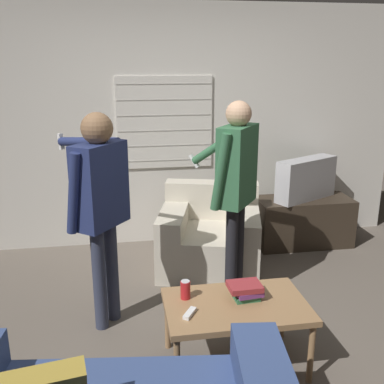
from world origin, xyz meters
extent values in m
plane|color=#665B51|center=(0.00, 0.00, 0.00)|extent=(16.00, 16.00, 0.00)
cube|color=silver|center=(0.00, 2.03, 1.27)|extent=(5.20, 0.06, 2.55)
cube|color=silver|center=(-0.02, 1.99, 1.33)|extent=(1.01, 0.02, 0.97)
cube|color=#A4A099|center=(-0.02, 1.98, 0.93)|extent=(0.99, 0.00, 0.01)
cube|color=#A4A099|center=(-0.02, 1.98, 1.09)|extent=(0.99, 0.00, 0.01)
cube|color=#A4A099|center=(-0.02, 1.98, 1.25)|extent=(0.99, 0.00, 0.01)
cube|color=#A4A099|center=(-0.02, 1.98, 1.42)|extent=(0.99, 0.00, 0.01)
cube|color=#A4A099|center=(-0.02, 1.98, 1.58)|extent=(0.99, 0.00, 0.01)
cube|color=#A4A099|center=(-0.02, 1.98, 1.74)|extent=(0.99, 0.00, 0.01)
cube|color=beige|center=(0.32, 1.22, 0.20)|extent=(1.13, 1.08, 0.41)
cube|color=beige|center=(0.41, 1.55, 0.60)|extent=(0.96, 0.44, 0.38)
cube|color=beige|center=(0.66, 1.13, 0.50)|extent=(0.46, 0.90, 0.18)
cube|color=beige|center=(-0.02, 1.31, 0.50)|extent=(0.46, 0.90, 0.18)
cube|color=#9E754C|center=(0.19, -0.25, 0.44)|extent=(0.93, 0.58, 0.04)
cylinder|color=#9E754C|center=(-0.23, 0.01, 0.21)|extent=(0.04, 0.04, 0.42)
cylinder|color=#9E754C|center=(0.62, 0.01, 0.21)|extent=(0.04, 0.04, 0.42)
cylinder|color=#9E754C|center=(-0.23, -0.50, 0.21)|extent=(0.04, 0.04, 0.42)
cylinder|color=#9E754C|center=(0.62, -0.50, 0.21)|extent=(0.04, 0.04, 0.42)
cube|color=#33281E|center=(1.46, 1.64, 0.26)|extent=(1.03, 0.46, 0.53)
cube|color=#B2B2B7|center=(1.46, 1.64, 0.75)|extent=(0.76, 0.52, 0.44)
cube|color=#3D4738|center=(1.41, 1.73, 0.75)|extent=(0.58, 0.31, 0.36)
cylinder|color=#33384C|center=(-0.70, 0.34, 0.41)|extent=(0.10, 0.10, 0.81)
cylinder|color=#33384C|center=(-0.61, 0.46, 0.41)|extent=(0.10, 0.10, 0.81)
cube|color=navy|center=(-0.65, 0.40, 1.12)|extent=(0.41, 0.45, 0.61)
sphere|color=#846042|center=(-0.65, 0.40, 1.52)|extent=(0.22, 0.22, 0.22)
cylinder|color=navy|center=(-0.83, 0.25, 1.11)|extent=(0.17, 0.15, 0.58)
cylinder|color=navy|center=(-0.74, 0.76, 1.37)|extent=(0.50, 0.42, 0.11)
cube|color=white|center=(-0.97, 0.94, 1.35)|extent=(0.05, 0.05, 0.13)
cylinder|color=black|center=(0.37, 0.56, 0.42)|extent=(0.10, 0.10, 0.85)
cylinder|color=black|center=(0.46, 0.69, 0.42)|extent=(0.10, 0.10, 0.85)
cube|color=#336642|center=(0.41, 0.63, 1.17)|extent=(0.41, 0.46, 0.64)
sphere|color=tan|center=(0.41, 0.63, 1.58)|extent=(0.20, 0.20, 0.20)
cylinder|color=#336642|center=(0.24, 0.47, 1.16)|extent=(0.17, 0.15, 0.61)
cylinder|color=#336642|center=(0.35, 0.96, 1.28)|extent=(0.47, 0.37, 0.41)
cube|color=white|center=(0.15, 1.10, 1.11)|extent=(0.10, 0.09, 0.12)
cube|color=#33754C|center=(0.27, -0.19, 0.47)|extent=(0.17, 0.15, 0.03)
cube|color=#75387F|center=(0.29, -0.18, 0.51)|extent=(0.19, 0.19, 0.03)
cube|color=maroon|center=(0.26, -0.19, 0.55)|extent=(0.22, 0.17, 0.04)
cylinder|color=red|center=(-0.12, -0.12, 0.52)|extent=(0.07, 0.07, 0.12)
cylinder|color=silver|center=(-0.12, -0.12, 0.58)|extent=(0.06, 0.06, 0.00)
cube|color=white|center=(-0.13, -0.33, 0.47)|extent=(0.10, 0.13, 0.02)
camera|label=1|loc=(-0.51, -2.75, 1.98)|focal=42.00mm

